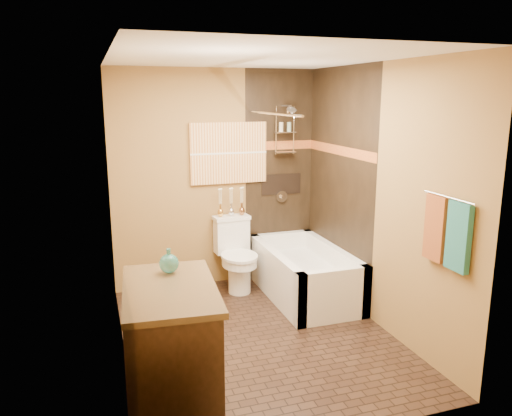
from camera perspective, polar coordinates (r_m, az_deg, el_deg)
name	(u,v)px	position (r m, az deg, el deg)	size (l,w,h in m)	color
floor	(258,336)	(4.81, 0.21, -14.43)	(3.00, 3.00, 0.00)	black
wall_left	(117,216)	(4.16, -15.62, -0.86)	(0.02, 3.00, 2.50)	olive
wall_right	(377,197)	(4.89, 13.66, 1.23)	(0.02, 3.00, 2.50)	olive
wall_back	(216,179)	(5.80, -4.55, 3.31)	(2.40, 0.02, 2.50)	olive
wall_front	(338,256)	(3.05, 9.35, -5.49)	(2.40, 0.02, 2.50)	olive
ceiling	(258,58)	(4.29, 0.24, 16.81)	(3.00, 3.00, 0.00)	silver
alcove_tile_back	(279,176)	(6.02, 2.67, 3.68)	(0.85, 0.01, 2.50)	black
alcove_tile_right	(339,184)	(5.52, 9.44, 2.71)	(0.01, 1.50, 2.50)	black
mosaic_band_back	(280,145)	(5.96, 2.74, 7.18)	(0.85, 0.01, 0.10)	#9A391C
mosaic_band_right	(339,150)	(5.47, 9.49, 6.52)	(0.01, 1.50, 0.10)	#9A391C
alcove_niche	(281,184)	(6.04, 2.90, 2.74)	(0.50, 0.01, 0.25)	black
shower_fixtures	(285,142)	(5.87, 3.33, 7.54)	(0.24, 0.33, 1.16)	silver
curtain_rod	(272,113)	(5.12, 1.80, 10.77)	(0.03, 0.03, 1.55)	silver
towel_bar	(449,198)	(3.99, 21.16, 1.11)	(0.02, 0.02, 0.55)	silver
towel_teal	(459,237)	(3.96, 22.15, -3.07)	(0.05, 0.22, 0.52)	#1F685C
towel_rust	(436,228)	(4.15, 19.84, -2.18)	(0.05, 0.22, 0.52)	brown
sunset_painting	(229,153)	(5.77, -3.15, 6.29)	(0.90, 0.04, 0.70)	#C6702E
vanity_mirror	(124,206)	(3.32, -14.87, 0.22)	(0.01, 1.00, 0.90)	white
bathtub	(304,277)	(5.63, 5.53, -7.87)	(0.80, 1.50, 0.55)	white
toilet	(236,254)	(5.75, -2.29, -5.28)	(0.43, 0.63, 0.83)	white
vanity	(171,347)	(3.70, -9.71, -15.41)	(0.71, 1.08, 0.91)	black
teal_bottle	(169,261)	(3.74, -9.93, -5.98)	(0.15, 0.15, 0.23)	#267466
bud_vases	(231,201)	(5.77, -2.86, 0.79)	(0.33, 0.07, 0.32)	gold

